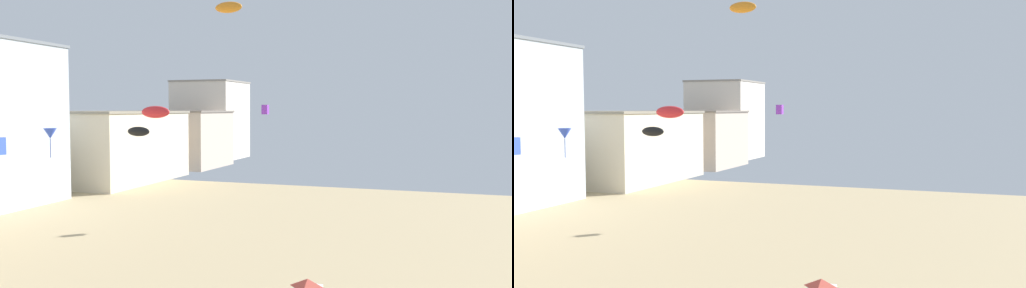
% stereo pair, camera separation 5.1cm
% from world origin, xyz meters
% --- Properties ---
extents(boardwalk_hotel_far, '(16.46, 20.12, 9.40)m').
position_xyz_m(boardwalk_hotel_far, '(-30.43, 55.85, 4.71)').
color(boardwalk_hotel_far, beige).
rests_on(boardwalk_hotel_far, ground).
extents(boardwalk_hotel_distant, '(17.16, 13.57, 9.40)m').
position_xyz_m(boardwalk_hotel_distant, '(-30.43, 75.84, 4.71)').
color(boardwalk_hotel_distant, '#C6B29E').
rests_on(boardwalk_hotel_distant, ground).
extents(boardwalk_hotel_furthest, '(11.89, 12.88, 15.07)m').
position_xyz_m(boardwalk_hotel_furthest, '(-30.43, 91.55, 7.54)').
color(boardwalk_hotel_furthest, silver).
rests_on(boardwalk_hotel_furthest, ground).
extents(kite_red_parafoil, '(2.30, 0.64, 0.89)m').
position_xyz_m(kite_red_parafoil, '(-6.51, 28.82, 9.45)').
color(kite_red_parafoil, red).
extents(kite_orange_parafoil, '(1.68, 0.47, 0.65)m').
position_xyz_m(kite_orange_parafoil, '(1.47, 23.55, 15.62)').
color(kite_orange_parafoil, orange).
extents(kite_purple_box, '(0.53, 0.53, 0.84)m').
position_xyz_m(kite_purple_box, '(-1.61, 39.43, 9.63)').
color(kite_purple_box, purple).
extents(kite_blue_delta, '(0.95, 0.95, 2.16)m').
position_xyz_m(kite_blue_delta, '(-13.63, 25.99, 7.89)').
color(kite_blue_delta, blue).
extents(kite_black_parafoil, '(1.55, 0.43, 0.60)m').
position_xyz_m(kite_black_parafoil, '(-4.44, 23.11, 8.28)').
color(kite_black_parafoil, black).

